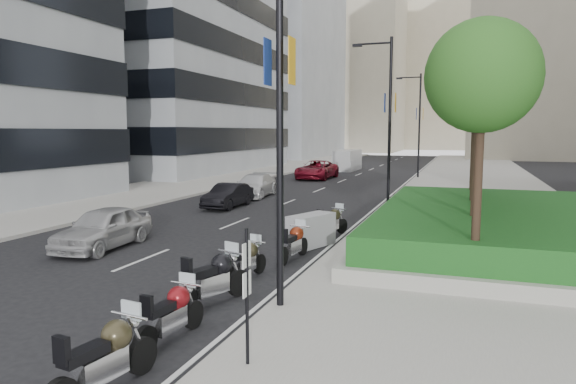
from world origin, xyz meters
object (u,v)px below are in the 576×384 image
at_px(motorcycle_0, 106,357).
at_px(motorcycle_1, 172,313).
at_px(lamp_post_0, 273,87).
at_px(delivery_van, 347,161).
at_px(motorcycle_5, 311,231).
at_px(lamp_post_2, 418,120).
at_px(lamp_post_1, 387,113).
at_px(parking_sign, 247,289).
at_px(car_c, 254,186).
at_px(car_d, 317,170).
at_px(motorcycle_2, 214,278).
at_px(motorcycle_4, 294,243).
at_px(motorcycle_3, 246,260).
at_px(motorcycle_6, 331,222).
at_px(car_a, 103,228).
at_px(car_b, 228,196).

bearing_deg(motorcycle_0, motorcycle_1, 12.04).
relative_size(lamp_post_0, delivery_van, 1.74).
height_order(motorcycle_1, motorcycle_5, motorcycle_5).
distance_m(lamp_post_2, motorcycle_5, 28.81).
bearing_deg(lamp_post_2, lamp_post_1, -90.00).
bearing_deg(parking_sign, lamp_post_2, 90.99).
height_order(car_c, car_d, car_d).
relative_size(motorcycle_0, motorcycle_2, 0.98).
relative_size(lamp_post_1, motorcycle_2, 3.87).
xyz_separation_m(motorcycle_1, motorcycle_5, (0.20, 8.85, 0.02)).
relative_size(parking_sign, motorcycle_5, 1.20).
xyz_separation_m(parking_sign, motorcycle_4, (-1.70, 7.57, -0.89)).
xyz_separation_m(lamp_post_1, motorcycle_0, (-1.13, -21.41, -4.46)).
bearing_deg(motorcycle_3, motorcycle_4, -3.24).
distance_m(motorcycle_3, motorcycle_6, 6.58).
distance_m(motorcycle_5, car_a, 7.33).
bearing_deg(lamp_post_0, motorcycle_4, 102.91).
bearing_deg(parking_sign, motorcycle_2, 126.26).
bearing_deg(parking_sign, motorcycle_0, -141.73).
height_order(motorcycle_1, delivery_van, delivery_van).
xyz_separation_m(motorcycle_1, motorcycle_3, (-0.35, 4.39, -0.02)).
distance_m(car_b, delivery_van, 28.17).
height_order(parking_sign, motorcycle_2, parking_sign).
distance_m(motorcycle_5, car_c, 14.49).
bearing_deg(lamp_post_0, motorcycle_3, 127.55).
xyz_separation_m(lamp_post_1, motorcycle_2, (-1.47, -17.10, -4.42)).
height_order(motorcycle_1, car_b, car_b).
bearing_deg(car_c, car_d, 84.46).
relative_size(motorcycle_6, delivery_van, 0.39).
height_order(parking_sign, motorcycle_3, parking_sign).
xyz_separation_m(lamp_post_0, parking_sign, (0.66, -3.00, -3.61)).
distance_m(motorcycle_0, motorcycle_5, 10.97).
height_order(lamp_post_0, car_b, lamp_post_0).
height_order(motorcycle_4, car_c, car_c).
bearing_deg(car_a, lamp_post_0, -30.31).
bearing_deg(motorcycle_2, lamp_post_2, 16.46).
bearing_deg(parking_sign, lamp_post_1, 91.88).
height_order(lamp_post_0, motorcycle_1, lamp_post_0).
distance_m(car_d, delivery_van, 10.33).
height_order(lamp_post_0, lamp_post_1, same).
bearing_deg(motorcycle_5, lamp_post_0, -149.19).
height_order(lamp_post_1, motorcycle_6, lamp_post_1).
xyz_separation_m(lamp_post_0, car_c, (-8.50, 19.01, -4.36)).
xyz_separation_m(motorcycle_5, car_b, (-6.98, 7.69, 0.06)).
bearing_deg(parking_sign, car_b, 116.77).
height_order(motorcycle_2, car_a, car_a).
relative_size(parking_sign, motorcycle_0, 1.10).
bearing_deg(car_b, motorcycle_3, -61.92).
bearing_deg(lamp_post_1, motorcycle_5, -95.83).
xyz_separation_m(lamp_post_2, motorcycle_6, (-0.85, -26.36, -4.50)).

